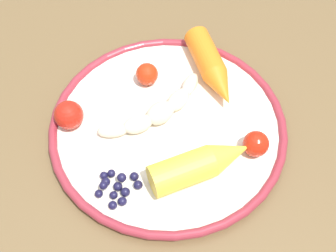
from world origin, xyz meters
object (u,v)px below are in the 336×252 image
banana (157,111)px  tomato_mid (147,74)px  tomato_near (256,144)px  tomato_far (69,115)px  carrot_orange (212,68)px  blueberry_pile (117,187)px  carrot_yellow (202,164)px  plate (168,127)px  dining_table (167,173)px

banana → tomato_mid: (-0.01, -0.06, 0.00)m
tomato_near → tomato_far: tomato_far is taller
carrot_orange → blueberry_pile: carrot_orange is taller
banana → blueberry_pile: (0.09, 0.08, -0.01)m
tomato_mid → tomato_far: bearing=10.4°
tomato_near → tomato_mid: size_ratio=1.06×
carrot_orange → carrot_yellow: bearing=57.1°
plate → carrot_yellow: size_ratio=2.38×
banana → blueberry_pile: size_ratio=2.89×
banana → blueberry_pile: bearing=41.3°
plate → carrot_orange: bearing=-150.9°
carrot_yellow → blueberry_pile: bearing=-12.4°
carrot_yellow → tomato_near: size_ratio=3.98×
plate → carrot_yellow: 0.09m
dining_table → tomato_near: (-0.10, 0.07, 0.11)m
plate → tomato_mid: (-0.01, -0.08, 0.02)m
carrot_orange → carrot_yellow: carrot_yellow is taller
carrot_orange → blueberry_pile: size_ratio=2.33×
banana → tomato_far: (0.11, -0.04, 0.01)m
plate → banana: (0.01, -0.02, 0.02)m
carrot_orange → tomato_mid: bearing=-19.4°
plate → tomato_far: (0.12, -0.06, 0.02)m
plate → blueberry_pile: 0.11m
tomato_mid → tomato_near: bearing=115.1°
carrot_orange → tomato_far: tomato_far is taller
tomato_mid → tomato_far: 0.13m
plate → blueberry_pile: size_ratio=5.43×
blueberry_pile → tomato_far: tomato_far is taller
plate → blueberry_pile: (0.10, 0.06, 0.01)m
dining_table → carrot_orange: 0.17m
banana → tomato_near: 0.14m
dining_table → banana: banana is taller
blueberry_pile → tomato_mid: tomato_mid is taller
dining_table → tomato_far: size_ratio=31.32×
banana → carrot_yellow: bearing=97.4°
tomato_far → carrot_orange: bearing=177.8°
blueberry_pile → tomato_mid: bearing=-126.1°
dining_table → carrot_yellow: size_ratio=9.06×
tomato_near → tomato_far: (0.20, -0.15, 0.00)m
carrot_orange → carrot_yellow: 0.16m
carrot_orange → carrot_yellow: (0.09, 0.14, 0.00)m
banana → carrot_orange: (-0.10, -0.03, 0.01)m
banana → tomato_mid: 0.06m
tomato_near → tomato_mid: 0.19m
tomato_mid → banana: bearing=78.6°
blueberry_pile → tomato_far: 0.12m
plate → carrot_yellow: (-0.01, 0.08, 0.02)m
carrot_yellow → tomato_mid: size_ratio=4.22×
plate → banana: bearing=-74.3°
tomato_mid → carrot_orange: bearing=160.6°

